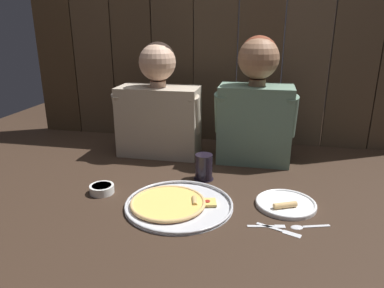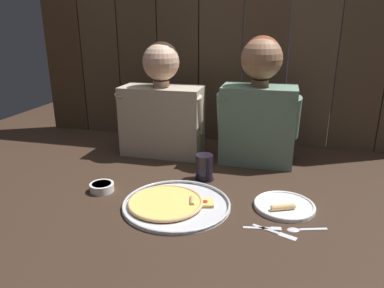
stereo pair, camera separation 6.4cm
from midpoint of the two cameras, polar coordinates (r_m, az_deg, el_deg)
The scene contains 11 objects.
ground_plane at distance 1.48m, azimuth 0.41°, elevation -7.83°, with size 3.20×3.20×0.00m, color #332319.
pizza_tray at distance 1.39m, azimuth -1.80°, elevation -9.43°, with size 0.41×0.41×0.03m.
dinner_plate at distance 1.42m, azimuth 15.75°, elevation -9.44°, with size 0.23×0.23×0.03m.
drinking_glass at distance 1.59m, azimuth 3.12°, elevation -3.74°, with size 0.09×0.09×0.12m.
dipping_bowl at distance 1.53m, azimuth -12.99°, elevation -6.68°, with size 0.10×0.10×0.03m.
table_fork at distance 1.28m, azimuth 12.89°, elevation -12.90°, with size 0.13×0.04×0.01m.
table_knife at distance 1.27m, azimuth 14.45°, elevation -13.40°, with size 0.15×0.07×0.01m.
table_spoon at distance 1.30m, azimuth 18.19°, elevation -12.74°, with size 0.14×0.06×0.01m.
diner_left at distance 1.85m, azimuth -3.80°, elevation 6.15°, with size 0.45×0.20×0.58m.
diner_right at distance 1.76m, azimuth 11.63°, elevation 6.15°, with size 0.39×0.21×0.61m.
wooden_backdrop_wall at distance 2.05m, azimuth 5.56°, elevation 16.75°, with size 2.19×0.03×1.19m.
Camera 2 is at (0.34, -1.28, 0.66)m, focal length 33.50 mm.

